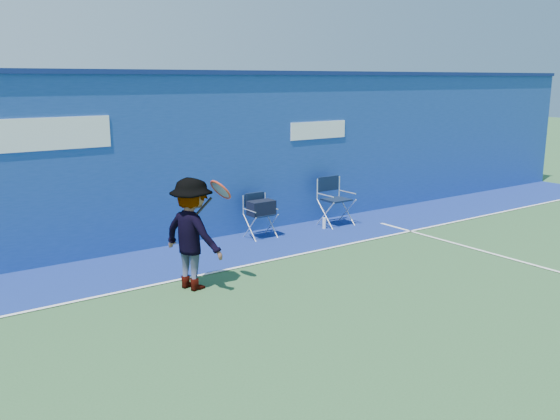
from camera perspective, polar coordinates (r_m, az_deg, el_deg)
ground at (r=6.72m, az=6.32°, el=-13.38°), size 80.00×80.00×0.00m
stadium_wall at (r=10.60m, az=-12.46°, el=4.76°), size 24.00×0.50×3.08m
out_of_bounds_strip at (r=9.94m, az=-9.54°, el=-4.76°), size 24.00×1.80×0.01m
court_lines at (r=7.13m, az=3.07°, el=-11.63°), size 24.00×12.00×0.01m
directors_chair_left at (r=11.10m, az=-1.90°, el=-0.90°), size 0.49×0.45×0.83m
directors_chair_right at (r=12.10m, az=5.37°, el=-0.04°), size 0.58×0.52×0.98m
water_bottle at (r=11.82m, az=4.28°, el=-1.29°), size 0.07×0.07×0.23m
tennis_player at (r=8.41m, az=-8.42°, el=-2.27°), size 0.98×1.16×1.60m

